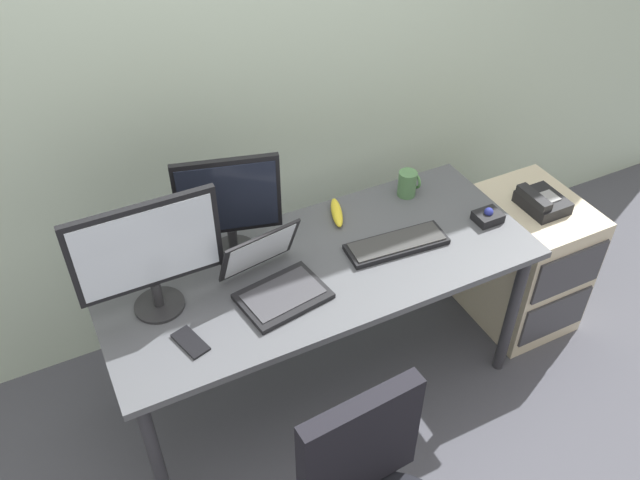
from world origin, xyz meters
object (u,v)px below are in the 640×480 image
(keyboard, at_px, (397,244))
(trackball_mouse, at_px, (488,216))
(monitor_side, at_px, (229,203))
(coffee_mug, at_px, (408,183))
(desk_phone, at_px, (541,202))
(cell_phone, at_px, (190,342))
(monitor_main, at_px, (148,252))
(laptop, at_px, (274,279))
(banana, at_px, (337,212))
(file_cabinet, at_px, (524,261))

(keyboard, distance_m, trackball_mouse, 0.42)
(monitor_side, relative_size, coffee_mug, 3.71)
(desk_phone, relative_size, cell_phone, 1.41)
(desk_phone, bearing_deg, trackball_mouse, -174.73)
(monitor_main, relative_size, coffee_mug, 4.38)
(laptop, bearing_deg, monitor_main, 165.53)
(monitor_side, xyz_separation_m, trackball_mouse, (1.01, -0.29, -0.22))
(laptop, height_order, trackball_mouse, laptop)
(coffee_mug, bearing_deg, monitor_main, -171.23)
(keyboard, distance_m, coffee_mug, 0.36)
(laptop, height_order, coffee_mug, laptop)
(trackball_mouse, distance_m, banana, 0.62)
(file_cabinet, xyz_separation_m, trackball_mouse, (-0.33, -0.05, 0.42))
(trackball_mouse, relative_size, cell_phone, 0.77)
(banana, bearing_deg, trackball_mouse, -29.35)
(desk_phone, distance_m, trackball_mouse, 0.33)
(desk_phone, relative_size, monitor_side, 0.47)
(banana, bearing_deg, monitor_main, -167.56)
(monitor_main, bearing_deg, desk_phone, -3.33)
(monitor_side, height_order, keyboard, monitor_side)
(keyboard, relative_size, coffee_mug, 3.63)
(desk_phone, distance_m, keyboard, 0.75)
(desk_phone, bearing_deg, keyboard, -179.95)
(monitor_side, bearing_deg, file_cabinet, -10.12)
(laptop, distance_m, cell_phone, 0.38)
(monitor_main, bearing_deg, monitor_side, 24.74)
(file_cabinet, xyz_separation_m, cell_phone, (-1.64, -0.13, 0.40))
(desk_phone, relative_size, monitor_main, 0.40)
(banana, bearing_deg, file_cabinet, -16.47)
(file_cabinet, height_order, coffee_mug, coffee_mug)
(monitor_side, bearing_deg, trackball_mouse, -15.84)
(desk_phone, distance_m, banana, 0.91)
(monitor_main, distance_m, banana, 0.86)
(desk_phone, height_order, keyboard, keyboard)
(file_cabinet, bearing_deg, cell_phone, -175.40)
(desk_phone, distance_m, monitor_main, 1.71)
(monitor_main, xyz_separation_m, laptop, (0.40, -0.10, -0.21))
(keyboard, bearing_deg, monitor_side, 156.36)
(file_cabinet, height_order, trackball_mouse, trackball_mouse)
(banana, bearing_deg, desk_phone, -17.61)
(file_cabinet, height_order, laptop, laptop)
(laptop, distance_m, trackball_mouse, 0.95)
(desk_phone, distance_m, cell_phone, 1.64)
(monitor_main, bearing_deg, coffee_mug, 8.77)
(laptop, height_order, banana, laptop)
(monitor_side, distance_m, keyboard, 0.68)
(desk_phone, distance_m, coffee_mug, 0.60)
(desk_phone, bearing_deg, file_cabinet, 63.22)
(keyboard, distance_m, cell_phone, 0.89)
(monitor_side, bearing_deg, coffee_mug, 1.39)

